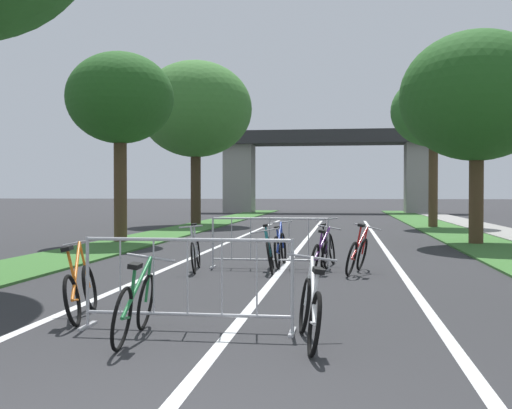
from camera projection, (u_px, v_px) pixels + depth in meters
name	position (u px, v px, depth m)	size (l,w,h in m)	color
grass_verge_left	(186.00, 229.00, 26.65)	(2.11, 54.89, 0.05)	#386B2D
grass_verge_right	(448.00, 231.00, 25.17)	(2.11, 54.89, 0.05)	#386B2D
sidewalk_path_right	(499.00, 231.00, 24.90)	(1.78, 54.89, 0.08)	gray
lane_stripe_center	(303.00, 243.00, 19.39)	(0.14, 31.75, 0.01)	silver
lane_stripe_right_lane	(381.00, 244.00, 19.07)	(0.14, 31.75, 0.01)	silver
lane_stripe_left_lane	(227.00, 243.00, 19.72)	(0.14, 31.75, 0.01)	silver
overpass_bridge	(328.00, 156.00, 48.51)	(20.18, 3.51, 6.25)	#2D2D30
tree_left_oak_mid	(120.00, 99.00, 19.63)	(3.33, 3.33, 5.91)	#4C3823
tree_left_oak_near	(196.00, 110.00, 30.58)	(5.45, 5.45, 7.91)	#3D2D1E
tree_right_cypress_far	(477.00, 97.00, 18.82)	(4.54, 4.54, 6.37)	#4C3823
tree_right_maple_mid	(434.00, 112.00, 27.90)	(3.73, 3.73, 6.75)	#4C3823
crowd_barrier_nearest	(188.00, 284.00, 7.19)	(2.45, 0.45, 1.05)	#ADADB2
crowd_barrier_second	(270.00, 243.00, 13.01)	(2.45, 0.45, 1.05)	#ADADB2
bicycle_black_0	(328.00, 249.00, 13.30)	(0.47, 1.71, 1.03)	black
bicycle_blue_1	(280.00, 249.00, 13.45)	(0.50, 1.72, 0.94)	black
bicycle_orange_2	(81.00, 290.00, 7.86)	(0.66, 1.63, 0.97)	black
bicycle_purple_3	(320.00, 255.00, 12.44)	(0.61, 1.64, 0.91)	black
bicycle_white_4	(310.00, 310.00, 6.51)	(0.55, 1.63, 0.90)	black
bicycle_silver_5	(195.00, 253.00, 12.65)	(0.45, 1.63, 0.94)	black
bicycle_red_6	(357.00, 254.00, 12.21)	(0.75, 1.64, 0.98)	black
bicycle_teal_7	(270.00, 253.00, 12.61)	(0.55, 1.71, 0.93)	black
bicycle_green_8	(135.00, 306.00, 6.71)	(0.55, 1.62, 0.88)	black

